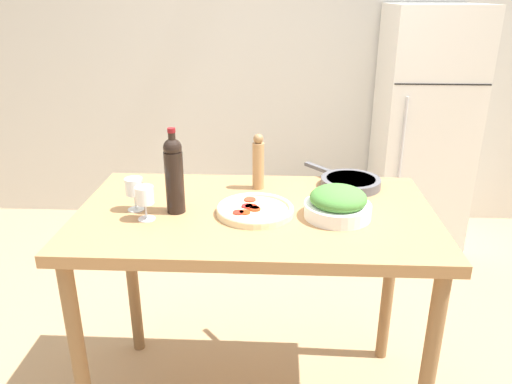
% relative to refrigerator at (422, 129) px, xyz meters
% --- Properties ---
extents(wall_back, '(6.40, 0.08, 2.60)m').
position_rel_refrigerator_xyz_m(wall_back, '(-1.09, 0.36, 0.48)').
color(wall_back, silver).
rests_on(wall_back, ground_plane).
extents(refrigerator, '(0.60, 0.64, 1.65)m').
position_rel_refrigerator_xyz_m(refrigerator, '(0.00, 0.00, 0.00)').
color(refrigerator, white).
rests_on(refrigerator, ground_plane).
extents(prep_counter, '(1.36, 0.79, 0.94)m').
position_rel_refrigerator_xyz_m(prep_counter, '(-1.09, -1.72, 0.00)').
color(prep_counter, '#A87A4C').
rests_on(prep_counter, ground_plane).
extents(wine_bottle, '(0.07, 0.07, 0.33)m').
position_rel_refrigerator_xyz_m(wine_bottle, '(-1.39, -1.75, 0.27)').
color(wine_bottle, black).
rests_on(wine_bottle, prep_counter).
extents(wine_glass_near, '(0.07, 0.07, 0.13)m').
position_rel_refrigerator_xyz_m(wine_glass_near, '(-1.49, -1.83, 0.20)').
color(wine_glass_near, silver).
rests_on(wine_glass_near, prep_counter).
extents(wine_glass_far, '(0.07, 0.07, 0.13)m').
position_rel_refrigerator_xyz_m(wine_glass_far, '(-1.55, -1.74, 0.20)').
color(wine_glass_far, silver).
rests_on(wine_glass_far, prep_counter).
extents(pepper_mill, '(0.05, 0.05, 0.24)m').
position_rel_refrigerator_xyz_m(pepper_mill, '(-1.09, -1.49, 0.23)').
color(pepper_mill, '#AD7F51').
rests_on(pepper_mill, prep_counter).
extents(salad_bowl, '(0.25, 0.25, 0.12)m').
position_rel_refrigerator_xyz_m(salad_bowl, '(-0.79, -1.77, 0.17)').
color(salad_bowl, white).
rests_on(salad_bowl, prep_counter).
extents(homemade_pizza, '(0.29, 0.29, 0.03)m').
position_rel_refrigerator_xyz_m(homemade_pizza, '(-1.10, -1.75, 0.13)').
color(homemade_pizza, beige).
rests_on(homemade_pizza, prep_counter).
extents(cast_iron_skillet, '(0.32, 0.35, 0.04)m').
position_rel_refrigerator_xyz_m(cast_iron_skillet, '(-0.70, -1.45, 0.14)').
color(cast_iron_skillet, '#56565B').
rests_on(cast_iron_skillet, prep_counter).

